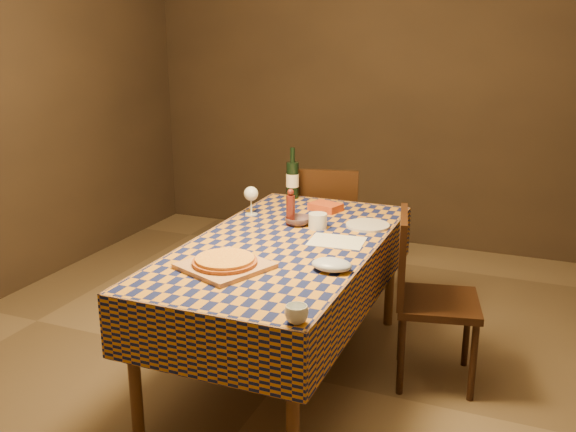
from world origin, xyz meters
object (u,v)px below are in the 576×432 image
at_px(white_plate, 368,225).
at_px(chair_right, 423,289).
at_px(dining_table, 284,256).
at_px(cutting_board, 225,266).
at_px(bowl, 298,221).
at_px(wine_bottle, 292,179).
at_px(chair_far, 328,223).
at_px(pizza, 225,261).

bearing_deg(white_plate, chair_right, -27.74).
distance_m(dining_table, cutting_board, 0.47).
relative_size(white_plate, chair_right, 0.26).
bearing_deg(chair_right, bowl, 174.52).
relative_size(wine_bottle, chair_far, 0.36).
bearing_deg(chair_far, cutting_board, -88.60).
bearing_deg(white_plate, dining_table, -127.08).
height_order(dining_table, chair_right, chair_right).
height_order(dining_table, pizza, pizza).
bearing_deg(cutting_board, wine_bottle, 98.06).
bearing_deg(cutting_board, bowl, 85.03).
xyz_separation_m(bowl, chair_right, (0.74, -0.07, -0.27)).
height_order(bowl, chair_far, chair_far).
bearing_deg(cutting_board, pizza, 0.00).
bearing_deg(dining_table, wine_bottle, 109.20).
xyz_separation_m(wine_bottle, chair_far, (0.15, 0.31, -0.37)).
bearing_deg(cutting_board, white_plate, 63.33).
relative_size(chair_far, chair_right, 1.00).
xyz_separation_m(dining_table, chair_far, (-0.15, 1.17, -0.17)).
distance_m(cutting_board, chair_far, 1.63).
bearing_deg(dining_table, chair_right, 19.52).
distance_m(pizza, chair_far, 1.64).
bearing_deg(dining_table, chair_far, 97.51).
height_order(cutting_board, pizza, pizza).
xyz_separation_m(wine_bottle, white_plate, (0.63, -0.42, -0.12)).
relative_size(dining_table, wine_bottle, 5.52).
relative_size(dining_table, bowl, 12.34).
height_order(bowl, white_plate, bowl).
bearing_deg(wine_bottle, white_plate, -34.14).
bearing_deg(pizza, white_plate, 63.33).
bearing_deg(wine_bottle, dining_table, -70.80).
relative_size(cutting_board, chair_right, 0.38).
bearing_deg(wine_bottle, bowl, -65.24).
distance_m(bowl, chair_right, 0.79).
bearing_deg(bowl, chair_far, 97.07).
distance_m(dining_table, chair_far, 1.19).
bearing_deg(white_plate, chair_far, 123.31).
relative_size(pizza, bowl, 2.23).
distance_m(dining_table, bowl, 0.33).
height_order(wine_bottle, chair_far, wine_bottle).
bearing_deg(chair_far, bowl, -82.93).
xyz_separation_m(chair_far, chair_right, (0.84, -0.92, 0.00)).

